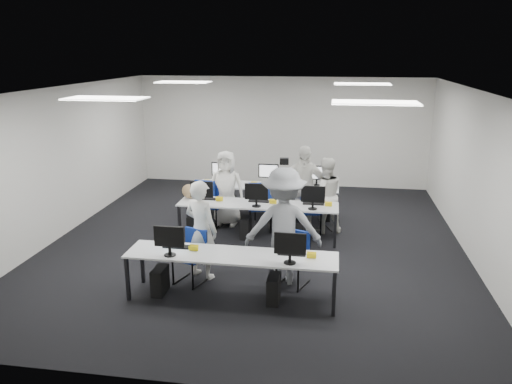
% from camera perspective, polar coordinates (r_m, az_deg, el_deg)
% --- Properties ---
extents(room, '(9.00, 9.02, 3.00)m').
position_cam_1_polar(room, '(9.58, 0.03, 2.71)').
color(room, black).
rests_on(room, ground).
extents(ceiling_panels, '(5.20, 4.60, 0.02)m').
position_cam_1_polar(ceiling_panels, '(9.35, 0.03, 11.60)').
color(ceiling_panels, white).
rests_on(ceiling_panels, room).
extents(desk_front, '(3.20, 0.70, 0.73)m').
position_cam_1_polar(desk_front, '(7.59, -2.84, -7.47)').
color(desk_front, silver).
rests_on(desk_front, ground).
extents(desk_mid, '(3.20, 0.70, 0.73)m').
position_cam_1_polar(desk_mid, '(9.99, 0.21, -1.61)').
color(desk_mid, silver).
rests_on(desk_mid, ground).
extents(desk_back, '(3.20, 0.70, 0.73)m').
position_cam_1_polar(desk_back, '(11.32, 1.30, 0.50)').
color(desk_back, silver).
rests_on(desk_back, ground).
extents(equipment_front, '(2.51, 0.41, 1.19)m').
position_cam_1_polar(equipment_front, '(7.75, -4.24, -9.61)').
color(equipment_front, '#0C65A7').
rests_on(equipment_front, desk_front).
extents(equipment_mid, '(2.91, 0.41, 1.19)m').
position_cam_1_polar(equipment_mid, '(10.10, -0.88, -3.33)').
color(equipment_mid, white).
rests_on(equipment_mid, desk_mid).
extents(equipment_back, '(2.91, 0.41, 1.19)m').
position_cam_1_polar(equipment_back, '(11.40, 2.25, -1.07)').
color(equipment_back, white).
rests_on(equipment_back, desk_back).
extents(chair_0, '(0.56, 0.58, 0.88)m').
position_cam_1_polar(chair_0, '(8.33, -7.45, -8.42)').
color(chair_0, navy).
rests_on(chair_0, ground).
extents(chair_1, '(0.56, 0.59, 0.87)m').
position_cam_1_polar(chair_1, '(8.22, 4.28, -8.69)').
color(chair_1, navy).
rests_on(chair_1, ground).
extents(chair_2, '(0.50, 0.53, 0.86)m').
position_cam_1_polar(chair_2, '(10.93, -4.98, -2.36)').
color(chair_2, navy).
rests_on(chair_2, ground).
extents(chair_3, '(0.57, 0.60, 0.97)m').
position_cam_1_polar(chair_3, '(10.59, 0.43, -2.70)').
color(chair_3, navy).
rests_on(chair_3, ground).
extents(chair_4, '(0.49, 0.52, 0.89)m').
position_cam_1_polar(chair_4, '(10.54, 6.23, -3.05)').
color(chair_4, navy).
rests_on(chair_4, ground).
extents(chair_5, '(0.49, 0.53, 0.98)m').
position_cam_1_polar(chair_5, '(11.20, -5.49, -1.73)').
color(chair_5, navy).
rests_on(chair_5, ground).
extents(chair_6, '(0.59, 0.62, 0.95)m').
position_cam_1_polar(chair_6, '(10.87, 1.19, -2.25)').
color(chair_6, navy).
rests_on(chair_6, ground).
extents(chair_7, '(0.62, 0.65, 0.96)m').
position_cam_1_polar(chair_7, '(10.69, 7.20, -2.68)').
color(chair_7, navy).
rests_on(chair_7, ground).
extents(handbag, '(0.42, 0.34, 0.30)m').
position_cam_1_polar(handbag, '(10.39, -7.59, 0.08)').
color(handbag, '#9F7A52').
rests_on(handbag, desk_mid).
extents(student_0, '(0.72, 0.61, 1.68)m').
position_cam_1_polar(student_0, '(8.30, -6.29, -4.28)').
color(student_0, silver).
rests_on(student_0, ground).
extents(student_1, '(0.92, 0.81, 1.59)m').
position_cam_1_polar(student_1, '(10.41, 7.88, -0.37)').
color(student_1, silver).
rests_on(student_1, ground).
extents(student_2, '(0.80, 0.53, 1.63)m').
position_cam_1_polar(student_2, '(10.77, -3.42, 0.42)').
color(student_2, silver).
rests_on(student_2, ground).
extents(student_3, '(1.06, 0.46, 1.80)m').
position_cam_1_polar(student_3, '(10.57, 5.40, 0.54)').
color(student_3, silver).
rests_on(student_3, ground).
extents(photographer, '(1.33, 0.87, 1.93)m').
position_cam_1_polar(photographer, '(8.03, 3.16, -3.95)').
color(photographer, gray).
rests_on(photographer, ground).
extents(dslr_camera, '(0.16, 0.20, 0.10)m').
position_cam_1_polar(dslr_camera, '(7.91, 3.24, 3.53)').
color(dslr_camera, black).
rests_on(dslr_camera, photographer).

